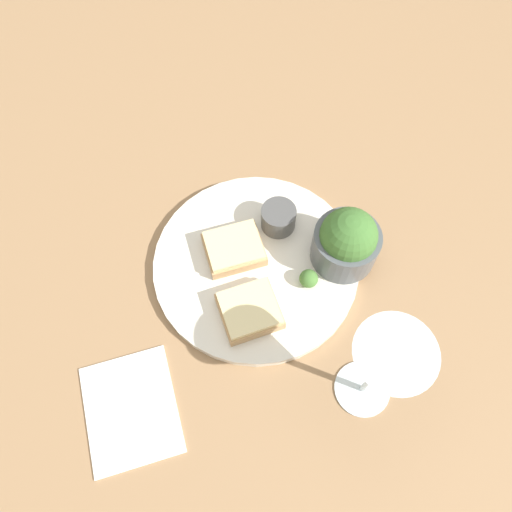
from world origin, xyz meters
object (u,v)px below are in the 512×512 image
(cheese_toast_near, at_px, (250,310))
(napkin, at_px, (131,409))
(salad_bowl, at_px, (347,241))
(sauce_ramekin, at_px, (278,217))
(cheese_toast_far, at_px, (234,248))
(wine_glass, at_px, (385,365))

(cheese_toast_near, relative_size, napkin, 0.57)
(salad_bowl, bearing_deg, sauce_ramekin, 105.53)
(salad_bowl, height_order, cheese_toast_near, salad_bowl)
(sauce_ramekin, xyz_separation_m, cheese_toast_far, (-0.08, 0.01, -0.01))
(cheese_toast_near, distance_m, napkin, 0.20)
(salad_bowl, xyz_separation_m, wine_glass, (-0.12, -0.14, 0.07))
(salad_bowl, xyz_separation_m, cheese_toast_near, (-0.16, 0.03, -0.03))
(cheese_toast_far, height_order, wine_glass, wine_glass)
(wine_glass, bearing_deg, sauce_ramekin, 68.59)
(cheese_toast_near, xyz_separation_m, napkin, (-0.20, 0.02, -0.02))
(salad_bowl, bearing_deg, cheese_toast_near, 168.70)
(wine_glass, bearing_deg, salad_bowl, 49.09)
(sauce_ramekin, distance_m, cheese_toast_far, 0.08)
(wine_glass, xyz_separation_m, napkin, (-0.23, 0.19, -0.12))
(napkin, bearing_deg, wine_glass, -40.28)
(cheese_toast_far, distance_m, napkin, 0.25)
(salad_bowl, distance_m, cheese_toast_near, 0.16)
(salad_bowl, distance_m, wine_glass, 0.20)
(cheese_toast_far, relative_size, wine_glass, 0.58)
(sauce_ramekin, bearing_deg, napkin, -171.19)
(salad_bowl, relative_size, cheese_toast_far, 0.94)
(cheese_toast_far, bearing_deg, sauce_ramekin, -8.97)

